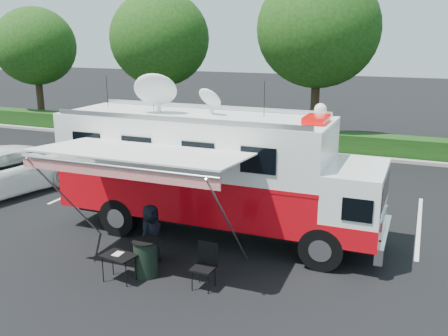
# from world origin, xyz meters

# --- Properties ---
(ground_plane) EXTENTS (120.00, 120.00, 0.00)m
(ground_plane) POSITION_xyz_m (0.00, 0.00, 0.00)
(ground_plane) COLOR black
(ground_plane) RESTS_ON ground
(back_border) EXTENTS (60.00, 6.14, 8.87)m
(back_border) POSITION_xyz_m (1.14, 12.90, 5.00)
(back_border) COLOR #9E998E
(back_border) RESTS_ON ground_plane
(stall_lines) EXTENTS (24.12, 5.50, 0.01)m
(stall_lines) POSITION_xyz_m (-0.50, 3.00, 0.00)
(stall_lines) COLOR silver
(stall_lines) RESTS_ON ground_plane
(command_truck) EXTENTS (9.36, 2.57, 4.49)m
(command_truck) POSITION_xyz_m (-0.08, -0.00, 1.92)
(command_truck) COLOR black
(command_truck) RESTS_ON ground_plane
(awning) EXTENTS (5.11, 2.64, 3.08)m
(awning) POSITION_xyz_m (-0.92, -2.67, 2.89)
(awning) COLOR silver
(awning) RESTS_ON ground_plane
(person) EXTENTS (0.54, 0.78, 1.54)m
(person) POSITION_xyz_m (-0.89, -2.30, 0.00)
(person) COLOR black
(person) RESTS_ON ground_plane
(folding_table) EXTENTS (0.87, 0.68, 0.67)m
(folding_table) POSITION_xyz_m (-1.06, -3.52, 0.62)
(folding_table) COLOR black
(folding_table) RESTS_ON ground_plane
(folding_chair) EXTENTS (0.53, 0.55, 1.07)m
(folding_chair) POSITION_xyz_m (0.95, -2.98, 0.63)
(folding_chair) COLOR black
(folding_chair) RESTS_ON ground_plane
(trash_bin) EXTENTS (0.62, 0.62, 0.92)m
(trash_bin) POSITION_xyz_m (-0.61, -3.05, 0.46)
(trash_bin) COLOR black
(trash_bin) RESTS_ON ground_plane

